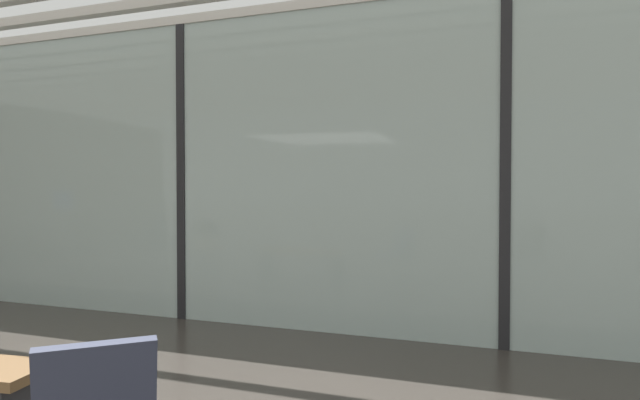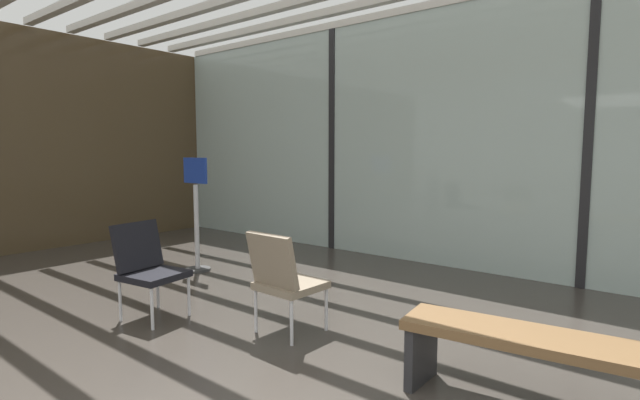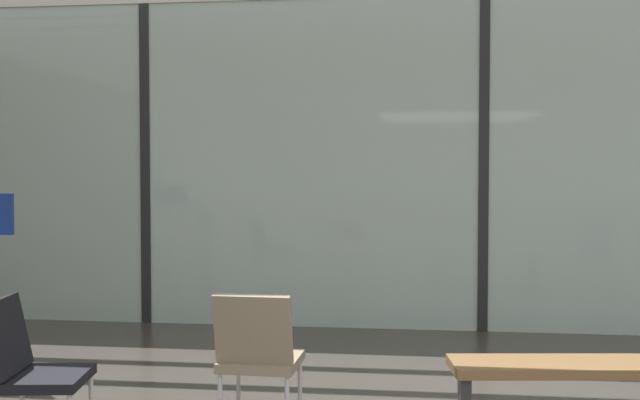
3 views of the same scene
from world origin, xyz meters
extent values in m
cube|color=#A3B7B2|center=(0.00, 5.20, 1.68)|extent=(14.00, 0.08, 3.36)
cube|color=black|center=(0.00, 5.20, 1.68)|extent=(0.10, 0.12, 3.36)
cube|color=black|center=(3.50, 5.20, 1.68)|extent=(0.10, 0.12, 3.36)
cube|color=beige|center=(0.00, 4.60, 3.41)|extent=(13.72, 0.12, 0.10)
cube|color=beige|center=(0.00, 5.20, 3.41)|extent=(13.72, 0.12, 0.10)
ellipsoid|color=silver|center=(-0.42, 10.94, 1.86)|extent=(11.84, 3.72, 3.72)
sphere|color=gray|center=(-5.87, 10.94, 1.86)|extent=(2.05, 2.05, 2.05)
sphere|color=black|center=(-3.68, 9.23, 2.14)|extent=(0.28, 0.28, 0.28)
sphere|color=black|center=(-2.78, 9.23, 2.14)|extent=(0.28, 0.28, 0.28)
sphere|color=black|center=(-1.88, 9.23, 2.14)|extent=(0.28, 0.28, 0.28)
sphere|color=black|center=(-0.98, 9.23, 2.14)|extent=(0.28, 0.28, 0.28)
sphere|color=black|center=(-0.08, 9.23, 2.14)|extent=(0.28, 0.28, 0.28)
cube|color=#33384C|center=(1.92, 1.72, 0.65)|extent=(0.45, 0.43, 0.44)
camera|label=1|loc=(3.54, -0.04, 1.50)|focal=29.94mm
camera|label=2|loc=(0.97, -0.68, 1.52)|focal=26.56mm
camera|label=3|loc=(-0.68, -2.48, 1.62)|focal=42.27mm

